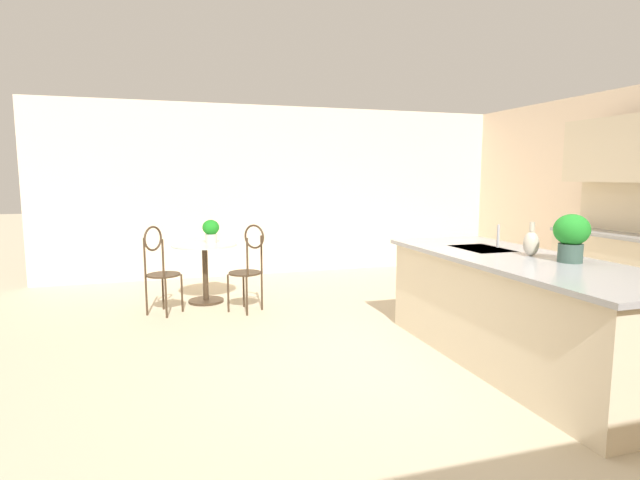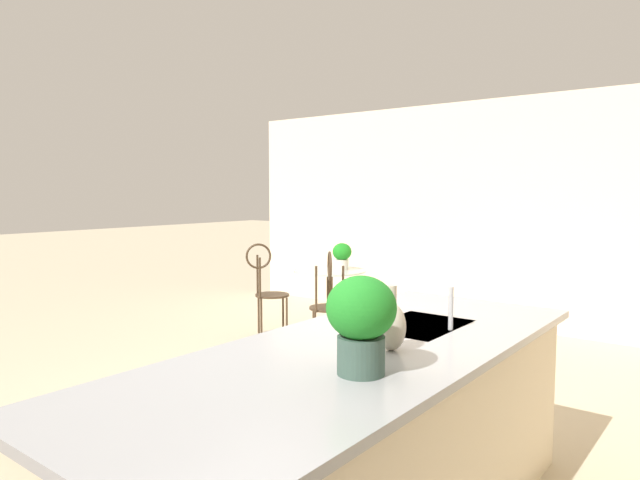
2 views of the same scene
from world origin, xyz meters
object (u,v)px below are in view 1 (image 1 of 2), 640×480
(chair_near_window, at_px, (248,264))
(vase_on_counter, at_px, (531,243))
(bistro_table, at_px, (205,267))
(potted_plant_counter_near, at_px, (571,235))
(chair_by_island, at_px, (160,266))
(potted_plant_on_table, at_px, (211,230))

(chair_near_window, xyz_separation_m, vase_on_counter, (2.26, 2.05, 0.46))
(bistro_table, distance_m, potted_plant_counter_near, 4.18)
(chair_by_island, bearing_deg, vase_on_counter, 51.37)
(chair_near_window, distance_m, potted_plant_on_table, 0.87)
(chair_by_island, xyz_separation_m, potted_plant_counter_near, (2.77, 3.11, 0.56))
(chair_near_window, bearing_deg, potted_plant_counter_near, 39.14)
(bistro_table, xyz_separation_m, potted_plant_counter_near, (3.22, 2.57, 0.69))
(bistro_table, xyz_separation_m, chair_near_window, (0.61, 0.45, 0.13))
(chair_near_window, xyz_separation_m, chair_by_island, (-0.17, -0.99, 0.00))
(chair_near_window, relative_size, potted_plant_counter_near, 2.75)
(bistro_table, bearing_deg, chair_by_island, -50.30)
(bistro_table, height_order, potted_plant_on_table, potted_plant_on_table)
(chair_by_island, height_order, potted_plant_counter_near, potted_plant_counter_near)
(potted_plant_counter_near, relative_size, vase_on_counter, 1.32)
(chair_by_island, xyz_separation_m, vase_on_counter, (2.42, 3.03, 0.46))
(bistro_table, bearing_deg, chair_near_window, 36.35)
(bistro_table, bearing_deg, potted_plant_on_table, 138.39)
(potted_plant_on_table, bearing_deg, vase_on_counter, 38.95)
(bistro_table, relative_size, potted_plant_counter_near, 2.11)
(chair_near_window, height_order, vase_on_counter, vase_on_counter)
(chair_near_window, xyz_separation_m, potted_plant_counter_near, (2.61, 2.12, 0.56))
(potted_plant_on_table, distance_m, potted_plant_counter_near, 4.15)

